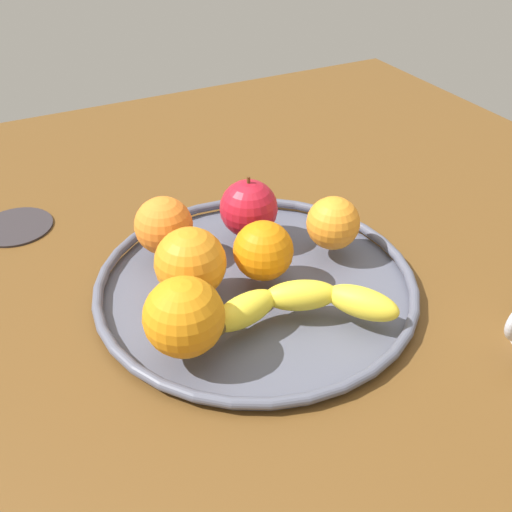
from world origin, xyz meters
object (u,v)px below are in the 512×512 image
(orange_back_right, at_px, (261,248))
(orange_front_right, at_px, (164,226))
(apple, at_px, (249,208))
(orange_center, at_px, (333,223))
(orange_back_left, at_px, (184,317))
(ambient_coaster, at_px, (16,226))
(fruit_bowl, at_px, (256,283))
(banana, at_px, (300,304))
(orange_front_left, at_px, (190,263))

(orange_back_right, xyz_separation_m, orange_front_right, (0.08, -0.09, 0.00))
(apple, relative_size, orange_back_right, 1.18)
(orange_back_right, distance_m, orange_front_right, 0.13)
(orange_center, bearing_deg, orange_front_right, -24.22)
(orange_back_left, relative_size, ambient_coaster, 0.82)
(fruit_bowl, distance_m, ambient_coaster, 0.35)
(apple, relative_size, orange_front_right, 1.15)
(banana, distance_m, orange_back_left, 0.13)
(fruit_bowl, bearing_deg, banana, 97.67)
(orange_front_left, relative_size, orange_back_right, 1.14)
(orange_front_right, bearing_deg, banana, 115.24)
(fruit_bowl, distance_m, orange_front_left, 0.09)
(fruit_bowl, distance_m, orange_center, 0.12)
(apple, bearing_deg, orange_back_left, 46.89)
(apple, bearing_deg, orange_front_left, 35.51)
(apple, distance_m, orange_back_right, 0.09)
(orange_front_left, distance_m, ambient_coaster, 0.30)
(fruit_bowl, xyz_separation_m, orange_front_left, (0.07, -0.01, 0.05))
(apple, bearing_deg, fruit_bowl, 68.75)
(orange_front_right, bearing_deg, apple, 173.40)
(orange_back_left, bearing_deg, fruit_bowl, -148.22)
(banana, xyz_separation_m, orange_center, (-0.10, -0.09, 0.02))
(ambient_coaster, bearing_deg, apple, 145.95)
(orange_center, bearing_deg, orange_back_left, 20.72)
(orange_back_right, bearing_deg, banana, 91.07)
(apple, relative_size, orange_center, 1.24)
(fruit_bowl, height_order, orange_back_left, orange_back_left)
(banana, bearing_deg, orange_back_right, -67.60)
(orange_front_left, relative_size, orange_back_left, 0.99)
(orange_back_left, bearing_deg, banana, 175.37)
(orange_back_left, distance_m, orange_front_right, 0.17)
(fruit_bowl, height_order, orange_front_left, orange_front_left)
(banana, bearing_deg, orange_front_left, -24.81)
(orange_back_right, xyz_separation_m, ambient_coaster, (0.24, -0.26, -0.05))
(fruit_bowl, height_order, orange_back_right, orange_back_right)
(apple, bearing_deg, ambient_coaster, -34.05)
(orange_front_left, bearing_deg, orange_front_right, -90.79)
(orange_front_left, bearing_deg, ambient_coaster, -58.69)
(apple, distance_m, ambient_coaster, 0.32)
(banana, distance_m, orange_center, 0.14)
(orange_back_right, bearing_deg, ambient_coaster, -47.36)
(fruit_bowl, bearing_deg, orange_back_left, 31.78)
(orange_center, height_order, orange_front_right, orange_front_right)
(orange_front_left, distance_m, orange_center, 0.19)
(banana, bearing_deg, orange_center, -115.56)
(orange_front_left, height_order, orange_back_right, orange_front_left)
(orange_back_left, bearing_deg, orange_center, -159.28)
(orange_back_left, height_order, ambient_coaster, orange_back_left)
(apple, distance_m, orange_center, 0.11)
(apple, xyz_separation_m, orange_back_left, (0.15, 0.16, 0.00))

